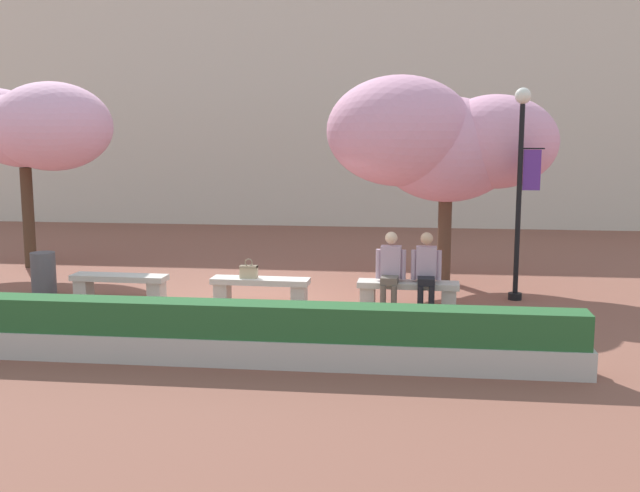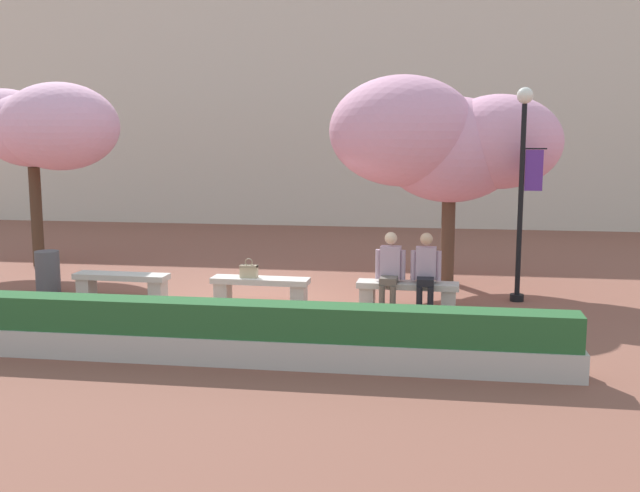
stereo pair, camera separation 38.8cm
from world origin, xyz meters
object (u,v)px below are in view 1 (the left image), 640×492
cherry_tree_main (438,140)px  trash_bin (44,274)px  stone_bench_west_end (120,283)px  cherry_tree_secondary (30,127)px  lamp_post_with_banner (521,174)px  stone_bench_center (408,290)px  handbag (249,271)px  person_seated_left (390,267)px  stone_bench_near_west (260,287)px  person_seated_right (426,268)px

cherry_tree_main → trash_bin: 7.78m
stone_bench_west_end → cherry_tree_main: 6.51m
cherry_tree_secondary → lamp_post_with_banner: size_ratio=1.08×
stone_bench_west_end → stone_bench_center: 5.08m
stone_bench_west_end → lamp_post_with_banner: 7.29m
stone_bench_west_end → handbag: bearing=-0.3°
person_seated_left → handbag: size_ratio=3.81×
trash_bin → stone_bench_west_end: bearing=-8.9°
trash_bin → cherry_tree_secondary: bearing=119.4°
cherry_tree_main → handbag: bearing=-146.2°
stone_bench_near_west → cherry_tree_main: size_ratio=0.39×
person_seated_left → cherry_tree_secondary: size_ratio=0.32×
cherry_tree_main → cherry_tree_secondary: bearing=175.6°
stone_bench_near_west → person_seated_left: size_ratio=1.33×
stone_bench_west_end → stone_bench_near_west: 2.54m
handbag → lamp_post_with_banner: bearing=10.5°
stone_bench_near_west → cherry_tree_main: (3.06, 2.18, 2.49)m
stone_bench_near_west → lamp_post_with_banner: size_ratio=0.46×
person_seated_left → stone_bench_near_west: bearing=178.6°
person_seated_right → handbag: bearing=179.2°
handbag → stone_bench_near_west: bearing=3.2°
cherry_tree_main → cherry_tree_secondary: (-8.60, 0.66, 0.26)m
stone_bench_near_west → cherry_tree_main: cherry_tree_main is taller
cherry_tree_main → stone_bench_west_end: bearing=-158.8°
person_seated_left → person_seated_right: bearing=-0.0°
cherry_tree_main → lamp_post_with_banner: cherry_tree_main is taller
stone_bench_center → stone_bench_west_end: bearing=180.0°
stone_bench_near_west → trash_bin: trash_bin is taller
stone_bench_west_end → person_seated_right: (5.38, -0.05, 0.40)m
person_seated_right → lamp_post_with_banner: size_ratio=0.35×
person_seated_left → cherry_tree_main: bearing=69.7°
handbag → person_seated_right: bearing=-0.8°
cherry_tree_secondary → trash_bin: cherry_tree_secondary is taller
stone_bench_center → lamp_post_with_banner: 2.84m
stone_bench_near_west → trash_bin: size_ratio=2.20×
stone_bench_west_end → cherry_tree_secondary: size_ratio=0.43×
cherry_tree_main → lamp_post_with_banner: size_ratio=1.19×
stone_bench_center → cherry_tree_main: cherry_tree_main is taller
person_seated_right → cherry_tree_secondary: (-8.37, 2.89, 2.35)m
person_seated_left → cherry_tree_secondary: cherry_tree_secondary is taller
person_seated_right → cherry_tree_main: 3.06m
person_seated_left → trash_bin: person_seated_left is taller
stone_bench_west_end → person_seated_left: bearing=-0.6°
person_seated_left → trash_bin: size_ratio=1.65×
cherry_tree_main → person_seated_right: bearing=-95.9°
stone_bench_center → trash_bin: 6.62m
stone_bench_west_end → cherry_tree_main: size_ratio=0.39×
stone_bench_center → cherry_tree_main: (0.53, 2.18, 2.49)m
stone_bench_center → person_seated_left: size_ratio=1.33×
cherry_tree_secondary → trash_bin: 3.99m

